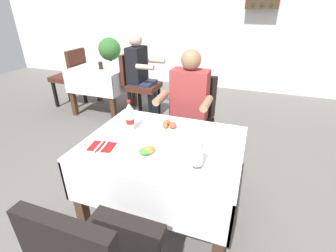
{
  "coord_description": "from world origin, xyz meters",
  "views": [
    {
      "loc": [
        0.61,
        -1.33,
        1.63
      ],
      "look_at": [
        0.06,
        0.2,
        0.81
      ],
      "focal_mm": 26.02,
      "sensor_mm": 36.0,
      "label": 1
    }
  ],
  "objects": [
    {
      "name": "main_dining_table",
      "position": [
        0.06,
        0.1,
        0.56
      ],
      "size": [
        1.13,
        0.89,
        0.73
      ],
      "color": "white",
      "rests_on": "ground"
    },
    {
      "name": "background_chair_right",
      "position": [
        -1.04,
        1.93,
        0.55
      ],
      "size": [
        0.5,
        0.44,
        0.97
      ],
      "color": "#4C2319",
      "rests_on": "ground"
    },
    {
      "name": "ground_plane",
      "position": [
        0.0,
        0.0,
        0.0
      ],
      "size": [
        11.0,
        11.0,
        0.0
      ],
      "primitive_type": "plane",
      "color": "#66605B"
    },
    {
      "name": "plate_far_diner",
      "position": [
        0.01,
        0.32,
        0.75
      ],
      "size": [
        0.26,
        0.26,
        0.06
      ],
      "color": "white",
      "rests_on": "main_dining_table"
    },
    {
      "name": "background_dining_table",
      "position": [
        -1.67,
        1.93,
        0.54
      ],
      "size": [
        0.84,
        0.81,
        0.73
      ],
      "color": "white",
      "rests_on": "ground"
    },
    {
      "name": "plate_near_camera",
      "position": [
        0.02,
        -0.11,
        0.75
      ],
      "size": [
        0.23,
        0.23,
        0.07
      ],
      "color": "white",
      "rests_on": "main_dining_table"
    },
    {
      "name": "background_chair_left",
      "position": [
        -2.3,
        1.93,
        0.55
      ],
      "size": [
        0.5,
        0.44,
        0.97
      ],
      "color": "#4C2319",
      "rests_on": "ground"
    },
    {
      "name": "cola_bottle_primary",
      "position": [
        -0.25,
        0.18,
        0.84
      ],
      "size": [
        0.06,
        0.06,
        0.25
      ],
      "color": "silver",
      "rests_on": "main_dining_table"
    },
    {
      "name": "potted_plant_corner",
      "position": [
        -2.24,
        3.08,
        0.6
      ],
      "size": [
        0.45,
        0.45,
        1.02
      ],
      "color": "brown",
      "rests_on": "ground"
    },
    {
      "name": "beer_glass_left",
      "position": [
        0.36,
        -0.14,
        0.83
      ],
      "size": [
        0.07,
        0.07,
        0.2
      ],
      "color": "white",
      "rests_on": "main_dining_table"
    },
    {
      "name": "chair_far_diner_seat",
      "position": [
        0.06,
        0.94,
        0.55
      ],
      "size": [
        0.44,
        0.5,
        0.97
      ],
      "color": "black",
      "rests_on": "ground"
    },
    {
      "name": "back_wall",
      "position": [
        0.0,
        3.88,
        1.35
      ],
      "size": [
        11.0,
        0.12,
        2.71
      ],
      "primitive_type": "cube",
      "color": "white",
      "rests_on": "ground"
    },
    {
      "name": "background_patron",
      "position": [
        -1.0,
        1.93,
        0.71
      ],
      "size": [
        0.46,
        0.5,
        1.26
      ],
      "color": "#282D42",
      "rests_on": "ground"
    },
    {
      "name": "background_table_tumbler",
      "position": [
        -1.61,
        1.81,
        0.78
      ],
      "size": [
        0.06,
        0.06,
        0.11
      ],
      "primitive_type": "cylinder",
      "color": "black",
      "rests_on": "background_dining_table"
    },
    {
      "name": "napkin_cutlery_set",
      "position": [
        -0.32,
        -0.12,
        0.73
      ],
      "size": [
        0.19,
        0.2,
        0.01
      ],
      "color": "maroon",
      "rests_on": "main_dining_table"
    },
    {
      "name": "seated_diner_far",
      "position": [
        0.04,
        0.83,
        0.71
      ],
      "size": [
        0.5,
        0.46,
        1.26
      ],
      "color": "#282D42",
      "rests_on": "ground"
    }
  ]
}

